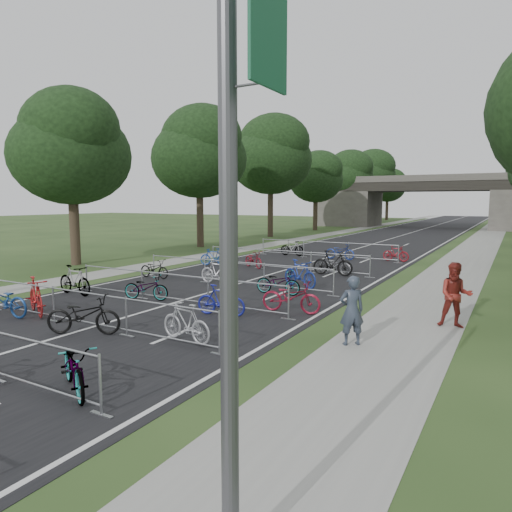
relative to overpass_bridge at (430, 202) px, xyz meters
The scene contains 40 objects.
road 15.41m from the overpass_bridge, 90.00° to the right, with size 11.00×140.00×0.01m, color black.
sidewalk_right 17.36m from the overpass_bridge, 61.93° to the right, with size 3.00×140.00×0.01m, color gray.
sidewalk_left 17.14m from the overpass_bridge, 116.57° to the right, with size 2.00×140.00×0.01m, color gray.
lane_markings 15.41m from the overpass_bridge, 90.00° to the right, with size 0.12×140.00×0.00m, color silver.
overpass_bridge is the anchor object (origin of this frame).
lamppost 63.55m from the overpass_bridge, 82.47° to the right, with size 0.61×0.65×8.21m.
tree_left_0 50.47m from the overpass_bridge, 103.07° to the right, with size 6.72×6.72×10.25m.
tree_left_1 38.97m from the overpass_bridge, 107.08° to the right, with size 7.56×7.56×11.53m.
tree_left_2 27.92m from the overpass_bridge, 114.44° to the right, with size 8.40×8.40×12.81m.
tree_left_3 17.59m from the overpass_bridge, 131.07° to the right, with size 6.72×6.72×10.25m.
tree_left_4 12.05m from the overpass_bridge, behind, with size 7.56×7.56×11.53m.
tree_left_5 16.44m from the overpass_bridge, 136.20° to the left, with size 8.40×8.40×12.81m.
tree_left_6 25.77m from the overpass_bridge, 116.43° to the left, with size 6.72×6.72×10.25m.
barrier_row_2 57.88m from the overpass_bridge, 90.00° to the right, with size 9.70×0.08×1.10m.
barrier_row_3 54.08m from the overpass_bridge, 90.00° to the right, with size 9.70×0.08×1.10m.
barrier_row_4 50.09m from the overpass_bridge, 90.00° to the right, with size 9.70×0.08×1.10m.
barrier_row_5 45.10m from the overpass_bridge, 90.00° to the right, with size 9.70×0.08×1.10m.
barrier_row_6 39.11m from the overpass_bridge, 90.00° to the right, with size 9.70×0.08×1.10m.
bike_7 61.17m from the overpass_bridge, 86.79° to the right, with size 0.67×1.91×1.00m, color #9C9FA3.
bike_8 58.45m from the overpass_bridge, 93.38° to the right, with size 0.72×2.07×1.09m, color navy.
bike_9 57.69m from the overpass_bridge, 92.74° to the right, with size 0.57×2.03×1.22m, color maroon.
bike_10 58.35m from the overpass_bridge, 89.63° to the right, with size 0.72×2.07×1.09m, color black.
bike_11 57.60m from the overpass_bridge, 86.72° to the right, with size 0.49×1.74×1.05m, color #A5A7AD.
bike_12 55.08m from the overpass_bridge, 94.48° to the right, with size 0.55×1.94×1.17m, color #9C9FA3.
bike_13 54.20m from the overpass_bridge, 91.30° to the right, with size 0.62×1.79×0.94m, color #9C9FA3.
bike_14 54.82m from the overpass_bridge, 87.35° to the right, with size 0.47×1.68×1.01m, color navy.
bike_15 53.44m from the overpass_bridge, 85.38° to the right, with size 0.70×2.01×1.06m, color maroon.
bike_16 50.57m from the overpass_bridge, 94.89° to the right, with size 0.60×1.73×0.91m, color black.
bike_17 50.20m from the overpass_bridge, 90.91° to the right, with size 0.52×1.83×1.10m, color #B6B5BE.
bike_18 50.90m from the overpass_bridge, 87.10° to the right, with size 0.64×1.84×0.97m, color #9C9FA3.
bike_19 49.15m from the overpass_bridge, 86.83° to the right, with size 0.56×1.97×1.18m, color navy.
bike_20 45.67m from the overpass_bridge, 95.41° to the right, with size 0.46×1.64×0.99m, color navy.
bike_21 45.11m from the overpass_bridge, 92.42° to the right, with size 0.63×1.80×0.94m, color maroon.
bike_22 45.43m from the overpass_bridge, 86.46° to the right, with size 0.58×2.04×1.23m, color black.
bike_23 45.13m from the overpass_bridge, 86.40° to the right, with size 0.64×1.82×0.96m, color #98999F.
bike_25 39.07m from the overpass_bridge, 93.58° to the right, with size 0.50×1.76×1.06m, color #9C9FA3.
bike_26 39.25m from the overpass_bridge, 88.50° to the right, with size 0.67×1.92×1.01m, color navy.
bike_27 38.68m from the overpass_bridge, 83.60° to the right, with size 0.46×1.62×0.97m, color maroon.
pedestrian_a 56.00m from the overpass_bridge, 82.70° to the right, with size 0.66×0.43×1.80m, color #2F3847.
pedestrian_b 53.27m from the overpass_bridge, 80.04° to the right, with size 0.93×0.72×1.91m, color maroon.
Camera 1 is at (10.64, -1.56, 3.69)m, focal length 32.00 mm.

